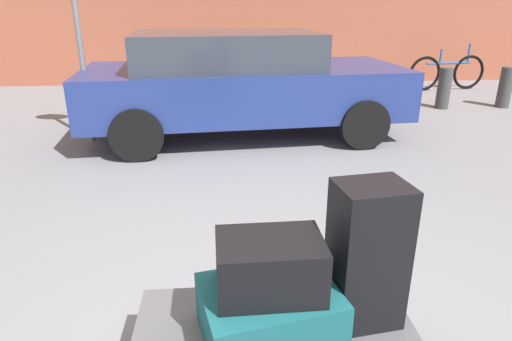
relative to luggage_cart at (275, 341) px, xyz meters
The scene contains 10 objects.
luggage_cart is the anchor object (origin of this frame).
suitcase_teal_stacked_top 0.20m from the luggage_cart, 138.75° to the right, with size 0.61×0.46×0.25m, color #144C51.
suitcase_black_rear_right 0.61m from the luggage_cart, ahead, with size 0.32×0.26×0.71m, color black.
duffel_bag_black_topmost_pile 0.45m from the luggage_cart, 138.75° to the right, with size 0.47×0.33×0.25m, color black.
parked_car 4.46m from the luggage_cart, 89.68° to the left, with size 4.44×2.22×1.42m.
bicycle_leaning 8.84m from the luggage_cart, 58.82° to the left, with size 1.75×0.27×0.96m.
bollard_kerb_near 6.28m from the luggage_cart, 68.81° to the left, with size 0.23×0.23×0.71m, color #383838.
bollard_kerb_mid 6.92m from the luggage_cart, 57.84° to the left, with size 0.23×0.23×0.71m, color #383838.
bollard_kerb_far 7.58m from the luggage_cart, 50.59° to the left, with size 0.23×0.23×0.71m, color #383838.
no_parking_sign 4.92m from the luggage_cart, 115.07° to the left, with size 0.50×0.09×2.36m.
Camera 1 is at (-0.22, -1.68, 1.80)m, focal length 31.05 mm.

